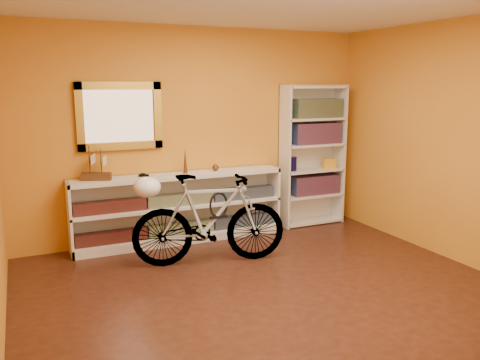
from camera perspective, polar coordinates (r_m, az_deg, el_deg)
name	(u,v)px	position (r m, az deg, el deg)	size (l,w,h in m)	color
floor	(271,293)	(4.71, 3.60, -13.02)	(4.50, 4.00, 0.01)	black
ceiling	(275,0)	(4.35, 4.05, 20.16)	(4.50, 4.00, 0.01)	silver
back_wall	(197,134)	(6.17, -5.02, 5.35)	(4.50, 0.01, 2.60)	orange
right_wall	(459,143)	(5.75, 24.10, 3.99)	(0.01, 4.00, 2.60)	orange
gilt_mirror	(120,116)	(5.86, -13.79, 7.22)	(0.98, 0.06, 0.78)	brown
wall_socket	(261,208)	(6.69, 2.50, -3.31)	(0.09, 0.01, 0.09)	silver
console_unit	(180,208)	(6.05, -6.98, -3.23)	(2.60, 0.35, 0.85)	silver
cd_row_lower	(181,228)	(6.10, -6.86, -5.59)	(2.50, 0.13, 0.14)	black
cd_row_upper	(180,199)	(6.01, -6.94, -2.26)	(2.50, 0.13, 0.14)	navy
model_ship	(95,163)	(5.72, -16.45, 1.91)	(0.33, 0.12, 0.39)	#402411
toy_car	(144,176)	(5.85, -11.11, 0.41)	(0.00, 0.00, 0.00)	black
bronze_ornament	(185,160)	(5.96, -6.38, 2.27)	(0.05, 0.05, 0.31)	brown
decorative_orb	(215,168)	(6.11, -2.86, 1.45)	(0.08, 0.08, 0.08)	brown
bookcase	(312,156)	(6.77, 8.40, 2.81)	(0.90, 0.30, 1.90)	silver
book_row_a	(315,184)	(6.86, 8.65, -0.52)	(0.70, 0.22, 0.26)	maroon
book_row_b	(316,133)	(6.75, 8.83, 5.39)	(0.70, 0.22, 0.28)	maroon
book_row_c	(317,108)	(6.73, 8.92, 8.23)	(0.70, 0.22, 0.25)	#184754
travel_mug	(293,164)	(6.60, 6.23, 1.87)	(0.09, 0.09, 0.19)	navy
red_tin	(300,111)	(6.62, 6.94, 7.98)	(0.15, 0.15, 0.19)	maroon
yellow_bag	(329,163)	(6.89, 10.30, 1.91)	(0.17, 0.12, 0.14)	gold
bicycle	(210,219)	(5.28, -3.55, -4.53)	(1.69, 0.44, 0.99)	silver
helmet	(147,187)	(5.13, -10.73, -0.83)	(0.28, 0.27, 0.21)	white
u_lock	(219,205)	(5.25, -2.50, -2.91)	(0.21, 0.21, 0.02)	black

